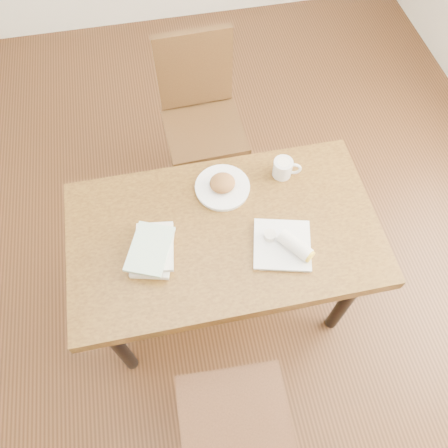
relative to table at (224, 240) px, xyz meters
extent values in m
cube|color=#472814|center=(0.00, 0.00, -0.67)|extent=(4.00, 5.00, 0.01)
cube|color=brown|center=(0.00, 0.00, 0.06)|extent=(1.26, 0.72, 0.06)
cylinder|color=black|center=(-0.53, -0.26, -0.32)|extent=(0.06, 0.06, 0.69)
cylinder|color=black|center=(0.53, -0.26, -0.32)|extent=(0.06, 0.06, 0.69)
cylinder|color=black|center=(-0.53, 0.26, -0.32)|extent=(0.06, 0.06, 0.69)
cylinder|color=black|center=(0.53, 0.26, -0.32)|extent=(0.06, 0.06, 0.69)
cylinder|color=#4C2B15|center=(-0.27, -0.50, -0.44)|extent=(0.04, 0.04, 0.45)
cylinder|color=#4C2B15|center=(0.09, -0.52, -0.44)|extent=(0.04, 0.04, 0.45)
cube|color=#4C2B15|center=(-0.09, -0.69, -0.19)|extent=(0.44, 0.44, 0.04)
cylinder|color=#422C13|center=(0.22, 0.98, -0.44)|extent=(0.04, 0.04, 0.45)
cylinder|color=#422C13|center=(-0.14, 0.97, -0.44)|extent=(0.04, 0.04, 0.45)
cylinder|color=#422C13|center=(0.24, 0.62, -0.44)|extent=(0.04, 0.04, 0.45)
cylinder|color=#422C13|center=(-0.12, 0.61, -0.44)|extent=(0.04, 0.04, 0.45)
cube|color=#422C13|center=(0.05, 0.79, -0.19)|extent=(0.44, 0.44, 0.04)
cube|color=#422C13|center=(0.04, 0.98, 0.07)|extent=(0.40, 0.05, 0.45)
cylinder|color=white|center=(0.03, 0.20, 0.10)|extent=(0.23, 0.23, 0.01)
cylinder|color=white|center=(0.03, 0.20, 0.11)|extent=(0.23, 0.23, 0.01)
ellipsoid|color=#B27538|center=(0.03, 0.20, 0.13)|extent=(0.12, 0.12, 0.06)
cylinder|color=white|center=(0.30, 0.23, 0.13)|extent=(0.08, 0.08, 0.08)
torus|color=white|center=(0.35, 0.21, 0.13)|extent=(0.07, 0.03, 0.07)
cylinder|color=tan|center=(0.30, 0.23, 0.17)|extent=(0.07, 0.07, 0.01)
cylinder|color=#F2E5CC|center=(0.30, 0.23, 0.17)|extent=(0.05, 0.05, 0.00)
cube|color=white|center=(0.21, -0.12, 0.09)|extent=(0.27, 0.27, 0.01)
cube|color=white|center=(0.21, -0.12, 0.10)|extent=(0.27, 0.27, 0.01)
cylinder|color=white|center=(0.25, -0.14, 0.13)|extent=(0.13, 0.14, 0.06)
cylinder|color=yellow|center=(0.29, -0.20, 0.13)|extent=(0.05, 0.04, 0.05)
cylinder|color=silver|center=(0.17, -0.08, 0.12)|extent=(0.05, 0.05, 0.03)
cylinder|color=red|center=(0.17, -0.08, 0.13)|extent=(0.04, 0.04, 0.01)
cube|color=white|center=(-0.29, -0.05, 0.10)|extent=(0.20, 0.25, 0.02)
cube|color=silver|center=(-0.28, -0.04, 0.12)|extent=(0.17, 0.23, 0.02)
cube|color=#7DBB8E|center=(-0.30, -0.05, 0.14)|extent=(0.22, 0.26, 0.02)
camera|label=1|loc=(-0.17, -0.84, 1.63)|focal=35.00mm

